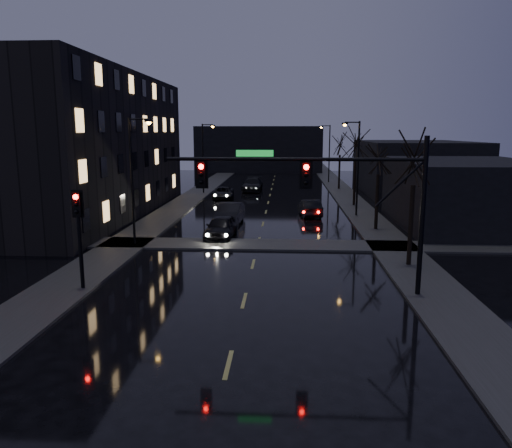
# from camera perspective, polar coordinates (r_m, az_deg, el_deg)

# --- Properties ---
(ground) EXTENTS (160.00, 160.00, 0.00)m
(ground) POSITION_cam_1_polar(r_m,az_deg,el_deg) (14.46, -4.12, -19.24)
(ground) COLOR black
(ground) RESTS_ON ground
(sidewalk_left) EXTENTS (3.00, 140.00, 0.12)m
(sidewalk_left) POSITION_cam_1_polar(r_m,az_deg,el_deg) (49.04, -8.70, 2.10)
(sidewalk_left) COLOR #2D2D2B
(sidewalk_left) RESTS_ON ground
(sidewalk_right) EXTENTS (3.00, 140.00, 0.12)m
(sidewalk_right) POSITION_cam_1_polar(r_m,az_deg,el_deg) (48.44, 11.38, 1.91)
(sidewalk_right) COLOR #2D2D2B
(sidewalk_right) RESTS_ON ground
(sidewalk_cross) EXTENTS (40.00, 3.00, 0.12)m
(sidewalk_cross) POSITION_cam_1_polar(r_m,az_deg,el_deg) (31.79, 0.19, -2.37)
(sidewalk_cross) COLOR #2D2D2B
(sidewalk_cross) RESTS_ON ground
(apartment_block) EXTENTS (12.00, 30.00, 12.00)m
(apartment_block) POSITION_cam_1_polar(r_m,az_deg,el_deg) (46.19, -20.09, 8.48)
(apartment_block) COLOR black
(apartment_block) RESTS_ON ground
(commercial_right_near) EXTENTS (10.00, 14.00, 5.00)m
(commercial_right_near) POSITION_cam_1_polar(r_m,az_deg,el_deg) (41.10, 22.97, 3.19)
(commercial_right_near) COLOR black
(commercial_right_near) RESTS_ON ground
(commercial_right_far) EXTENTS (12.00, 18.00, 6.00)m
(commercial_right_far) POSITION_cam_1_polar(r_m,az_deg,el_deg) (62.48, 17.63, 6.25)
(commercial_right_far) COLOR black
(commercial_right_far) RESTS_ON ground
(far_block) EXTENTS (22.00, 10.00, 8.00)m
(far_block) POSITION_cam_1_polar(r_m,az_deg,el_deg) (90.61, 0.38, 8.56)
(far_block) COLOR black
(far_block) RESTS_ON ground
(signal_mast) EXTENTS (11.11, 0.41, 7.00)m
(signal_mast) POSITION_cam_1_polar(r_m,az_deg,el_deg) (21.66, 9.02, 4.31)
(signal_mast) COLOR black
(signal_mast) RESTS_ON ground
(signal_pole_left) EXTENTS (0.35, 0.41, 4.53)m
(signal_pole_left) POSITION_cam_1_polar(r_m,az_deg,el_deg) (23.70, -19.58, -0.18)
(signal_pole_left) COLOR black
(signal_pole_left) RESTS_ON ground
(tree_near) EXTENTS (3.52, 3.52, 8.08)m
(tree_near) POSITION_cam_1_polar(r_m,az_deg,el_deg) (27.28, 17.73, 8.05)
(tree_near) COLOR black
(tree_near) RESTS_ON ground
(tree_mid_a) EXTENTS (3.30, 3.30, 7.58)m
(tree_mid_a) POSITION_cam_1_polar(r_m,az_deg,el_deg) (37.07, 13.90, 8.17)
(tree_mid_a) COLOR black
(tree_mid_a) RESTS_ON ground
(tree_mid_b) EXTENTS (3.74, 3.74, 8.59)m
(tree_mid_b) POSITION_cam_1_polar(r_m,az_deg,el_deg) (48.90, 11.39, 9.70)
(tree_mid_b) COLOR black
(tree_mid_b) RESTS_ON ground
(tree_far) EXTENTS (3.43, 3.43, 7.88)m
(tree_far) POSITION_cam_1_polar(r_m,az_deg,el_deg) (62.80, 9.60, 9.41)
(tree_far) COLOR black
(tree_far) RESTS_ON ground
(streetlight_l_near) EXTENTS (1.53, 0.28, 8.00)m
(streetlight_l_near) POSITION_cam_1_polar(r_m,az_deg,el_deg) (31.91, -13.66, 5.95)
(streetlight_l_near) COLOR black
(streetlight_l_near) RESTS_ON ground
(streetlight_l_far) EXTENTS (1.53, 0.28, 8.00)m
(streetlight_l_far) POSITION_cam_1_polar(r_m,az_deg,el_deg) (58.23, -5.89, 8.15)
(streetlight_l_far) COLOR black
(streetlight_l_far) RESTS_ON ground
(streetlight_r_mid) EXTENTS (1.53, 0.28, 8.00)m
(streetlight_r_mid) POSITION_cam_1_polar(r_m,az_deg,el_deg) (42.91, 11.31, 7.15)
(streetlight_r_mid) COLOR black
(streetlight_r_mid) RESTS_ON ground
(streetlight_r_far) EXTENTS (1.53, 0.28, 8.00)m
(streetlight_r_far) POSITION_cam_1_polar(r_m,az_deg,el_deg) (70.72, 8.21, 8.52)
(streetlight_r_far) COLOR black
(streetlight_r_far) RESTS_ON ground
(oncoming_car_a) EXTENTS (2.13, 4.61, 1.53)m
(oncoming_car_a) POSITION_cam_1_polar(r_m,az_deg,el_deg) (34.03, -4.02, -0.32)
(oncoming_car_a) COLOR black
(oncoming_car_a) RESTS_ON ground
(oncoming_car_b) EXTENTS (2.05, 5.09, 1.64)m
(oncoming_car_b) POSITION_cam_1_polar(r_m,az_deg,el_deg) (39.00, -3.02, 1.17)
(oncoming_car_b) COLOR black
(oncoming_car_b) RESTS_ON ground
(oncoming_car_c) EXTENTS (2.45, 4.77, 1.29)m
(oncoming_car_c) POSITION_cam_1_polar(r_m,az_deg,el_deg) (53.75, -3.75, 3.57)
(oncoming_car_c) COLOR black
(oncoming_car_c) RESTS_ON ground
(oncoming_car_d) EXTENTS (2.40, 5.60, 1.61)m
(oncoming_car_d) POSITION_cam_1_polar(r_m,az_deg,el_deg) (60.66, -0.41, 4.54)
(oncoming_car_d) COLOR black
(oncoming_car_d) RESTS_ON ground
(lead_car) EXTENTS (2.04, 4.51, 1.44)m
(lead_car) POSITION_cam_1_polar(r_m,az_deg,el_deg) (42.92, 6.17, 1.85)
(lead_car) COLOR black
(lead_car) RESTS_ON ground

